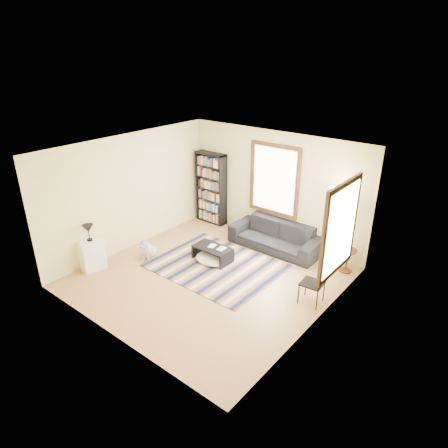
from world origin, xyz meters
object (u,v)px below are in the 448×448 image
Objects in this scene: bookshelf at (211,188)px; dog at (149,247)px; sofa at (275,236)px; coffee_table at (213,254)px; side_table at (347,261)px; white_cabinet at (92,254)px; folding_chair at (312,283)px; floor_cushion at (211,259)px; floor_lamp at (331,227)px.

bookshelf is 3.84× the size of dog.
sofa is 2.55× the size of coffee_table.
white_cabinet is at bearing -142.33° from side_table.
sofa is 2.42m from bookshelf.
bookshelf reaches higher than sofa.
sofa is at bearing 30.04° from dog.
side_table is 0.77× the size of white_cabinet.
white_cabinet is (-0.37, -3.68, -0.65)m from bookshelf.
folding_chair is at bearing 34.47° from white_cabinet.
side_table is (1.83, 0.06, -0.07)m from sofa.
floor_cushion is at bearing 55.58° from white_cabinet.
side_table reaches higher than floor_cushion.
floor_lamp reaches higher than coffee_table.
floor_cushion is 0.93× the size of folding_chair.
floor_lamp is 2.66× the size of white_cabinet.
folding_chair is (0.43, -1.59, -0.50)m from floor_lamp.
folding_chair is (1.78, -1.49, 0.09)m from sofa.
sofa is 1.83m from side_table.
sofa is 1.47m from floor_lamp.
coffee_table is 1.05× the size of folding_chair.
side_table is at bearing -2.90° from bookshelf.
floor_lamp is at bearing 35.90° from coffee_table.
floor_lamp reaches higher than folding_chair.
folding_chair is at bearing -40.58° from sofa.
side_table reaches higher than dog.
coffee_table is 1.73× the size of dog.
sofa is at bearing 63.62° from floor_cushion.
white_cabinet reaches higher than coffee_table.
floor_lamp is at bearing -2.67° from bookshelf.
folding_chair reaches higher than sofa.
floor_lamp is (2.11, 1.64, 0.83)m from floor_cushion.
coffee_table is at bearing -150.04° from side_table.
coffee_table is 1.29× the size of white_cabinet.
dog is (-3.86, -0.79, -0.17)m from folding_chair.
white_cabinet reaches higher than dog.
sofa is 4.34m from white_cabinet.
sofa is 4.41× the size of dog.
coffee_table is 2.59m from folding_chair.
side_table is at bearing 48.80° from white_cabinet.
dog is (-3.91, -2.34, -0.01)m from side_table.
bookshelf is at bearing 172.80° from sofa.
side_table is at bearing 29.96° from coffee_table.
folding_chair is (4.08, -1.76, -0.57)m from bookshelf.
bookshelf is 2.50× the size of floor_cushion.
dog is at bearing -149.09° from side_table.
sofa is 2.32m from folding_chair.
bookshelf is 4.48m from folding_chair.
coffee_table is 2.72m from white_cabinet.
floor_lamp is at bearing 3.73° from sofa.
floor_cushion is 1.53× the size of dog.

